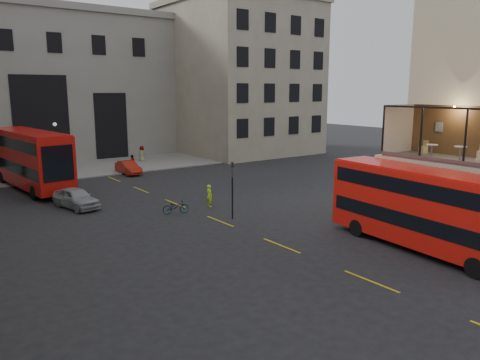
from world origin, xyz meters
TOP-DOWN VIEW (x-y plane):
  - ground at (0.00, 0.00)m, footprint 140.00×140.00m
  - host_frontage at (6.50, 0.00)m, footprint 3.00×11.00m
  - cafe_floor at (6.50, 0.00)m, footprint 3.00×10.00m
  - gateway at (-5.00, 47.99)m, footprint 35.00×10.60m
  - building_right at (20.00, 39.97)m, footprint 16.60×18.60m
  - pavement_far at (-6.00, 38.00)m, footprint 40.00×12.00m
  - traffic_light_near at (-1.00, 12.00)m, footprint 0.16×0.20m
  - street_lamp_b at (-6.00, 34.00)m, footprint 0.36×0.36m
  - bus_near at (3.50, 1.14)m, footprint 3.39×11.04m
  - bus_far at (-9.27, 29.94)m, footprint 3.96×12.67m
  - car_a at (-8.34, 21.06)m, footprint 2.62×4.62m
  - car_b at (0.26, 31.85)m, footprint 1.48×4.06m
  - bicycle at (-3.34, 15.45)m, footprint 1.89×1.17m
  - cyclist at (-0.42, 15.69)m, footprint 0.43×0.62m
  - pedestrian_c at (1.31, 33.18)m, footprint 1.03×1.00m
  - pedestrian_d at (4.84, 38.56)m, footprint 0.98×1.10m
  - cafe_table_mid at (6.03, 0.76)m, footprint 0.65×0.65m
  - cafe_table_far at (5.79, 2.28)m, footprint 0.63×0.63m
  - cafe_chair_d at (7.36, 3.77)m, footprint 0.46×0.46m

SIDE VIEW (x-z plane):
  - ground at x=0.00m, z-range 0.00..0.00m
  - pavement_far at x=-6.00m, z-range 0.00..0.12m
  - bicycle at x=-3.34m, z-range 0.00..0.94m
  - car_b at x=0.26m, z-range 0.00..1.33m
  - car_a at x=-8.34m, z-range 0.00..1.48m
  - cyclist at x=-0.42m, z-range 0.00..1.62m
  - pedestrian_c at x=1.31m, z-range 0.00..1.73m
  - pedestrian_d at x=4.84m, z-range 0.00..1.88m
  - host_frontage at x=6.50m, z-range 0.00..4.50m
  - street_lamp_b at x=-6.00m, z-range -0.27..5.06m
  - traffic_light_near at x=-1.00m, z-range 0.52..4.32m
  - bus_near at x=3.50m, z-range 0.27..4.61m
  - bus_far at x=-9.27m, z-range 0.31..5.28m
  - cafe_floor at x=6.50m, z-range 4.50..4.60m
  - cafe_chair_d at x=7.36m, z-range 4.45..5.22m
  - cafe_table_far at x=5.79m, z-range 4.73..5.51m
  - cafe_table_mid at x=6.03m, z-range 4.73..5.54m
  - gateway at x=-5.00m, z-range 0.39..18.39m
  - building_right at x=20.00m, z-range 0.39..20.39m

